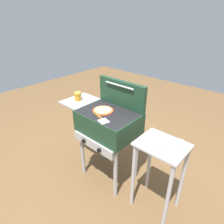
{
  "coord_description": "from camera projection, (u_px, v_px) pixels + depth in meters",
  "views": [
    {
      "loc": [
        1.26,
        -1.35,
        1.86
      ],
      "look_at": [
        0.05,
        0.0,
        0.92
      ],
      "focal_mm": 30.92,
      "sensor_mm": 36.0,
      "label": 1
    }
  ],
  "objects": [
    {
      "name": "ground_plane",
      "position": [
        109.0,
        174.0,
        2.49
      ],
      "size": [
        8.0,
        8.0,
        0.0
      ],
      "primitive_type": "plane",
      "color": "brown"
    },
    {
      "name": "grill",
      "position": [
        107.0,
        123.0,
        2.15
      ],
      "size": [
        0.96,
        0.53,
        0.9
      ],
      "color": "#193823",
      "rests_on": "ground_plane"
    },
    {
      "name": "grill_lid_open",
      "position": [
        121.0,
        94.0,
        2.15
      ],
      "size": [
        0.63,
        0.08,
        0.3
      ],
      "color": "#193823",
      "rests_on": "grill"
    },
    {
      "name": "pizza_cheese",
      "position": [
        103.0,
        110.0,
        2.1
      ],
      "size": [
        0.23,
        0.23,
        0.04
      ],
      "color": "#C64723",
      "rests_on": "grill"
    },
    {
      "name": "sauce_jar",
      "position": [
        78.0,
        96.0,
        2.34
      ],
      "size": [
        0.08,
        0.08,
        0.1
      ],
      "color": "#B77A1E",
      "rests_on": "grill"
    },
    {
      "name": "spatula",
      "position": [
        100.0,
        118.0,
        1.95
      ],
      "size": [
        0.27,
        0.12,
        0.02
      ],
      "color": "#B7BABF",
      "rests_on": "grill"
    },
    {
      "name": "prep_table",
      "position": [
        159.0,
        164.0,
        1.84
      ],
      "size": [
        0.44,
        0.36,
        0.8
      ],
      "color": "#B2B2B7",
      "rests_on": "ground_plane"
    },
    {
      "name": "topping_bowl_near",
      "position": [
        157.0,
        149.0,
        1.64
      ],
      "size": [
        0.1,
        0.1,
        0.04
      ],
      "color": "silver",
      "rests_on": "prep_table"
    },
    {
      "name": "topping_bowl_far",
      "position": [
        179.0,
        144.0,
        1.7
      ],
      "size": [
        0.1,
        0.1,
        0.04
      ],
      "color": "silver",
      "rests_on": "prep_table"
    }
  ]
}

